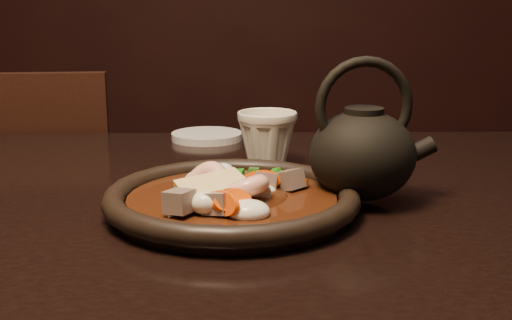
{
  "coord_description": "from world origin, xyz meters",
  "views": [
    {
      "loc": [
        0.18,
        -0.71,
        0.98
      ],
      "look_at": [
        0.19,
        0.03,
        0.8
      ],
      "focal_mm": 45.0,
      "sensor_mm": 36.0,
      "label": 1
    }
  ],
  "objects_px": {
    "table": "(96,270)",
    "tea_cup": "(267,137)",
    "plate": "(232,200)",
    "chair": "(30,251)",
    "teapot": "(363,150)"
  },
  "relations": [
    {
      "from": "table",
      "to": "tea_cup",
      "type": "distance_m",
      "value": 0.31
    },
    {
      "from": "table",
      "to": "plate",
      "type": "distance_m",
      "value": 0.19
    },
    {
      "from": "chair",
      "to": "plate",
      "type": "height_order",
      "value": "chair"
    },
    {
      "from": "table",
      "to": "teapot",
      "type": "relative_size",
      "value": 9.48
    },
    {
      "from": "table",
      "to": "plate",
      "type": "bearing_deg",
      "value": -5.49
    },
    {
      "from": "table",
      "to": "tea_cup",
      "type": "relative_size",
      "value": 18.44
    },
    {
      "from": "plate",
      "to": "chair",
      "type": "bearing_deg",
      "value": 126.55
    },
    {
      "from": "chair",
      "to": "plate",
      "type": "bearing_deg",
      "value": 121.15
    },
    {
      "from": "table",
      "to": "chair",
      "type": "height_order",
      "value": "chair"
    },
    {
      "from": "plate",
      "to": "teapot",
      "type": "relative_size",
      "value": 1.72
    },
    {
      "from": "plate",
      "to": "tea_cup",
      "type": "height_order",
      "value": "tea_cup"
    },
    {
      "from": "table",
      "to": "plate",
      "type": "height_order",
      "value": "plate"
    },
    {
      "from": "chair",
      "to": "teapot",
      "type": "height_order",
      "value": "teapot"
    },
    {
      "from": "chair",
      "to": "teapot",
      "type": "xyz_separation_m",
      "value": [
        0.6,
        -0.56,
        0.35
      ]
    },
    {
      "from": "plate",
      "to": "tea_cup",
      "type": "xyz_separation_m",
      "value": [
        0.05,
        0.21,
        0.03
      ]
    }
  ]
}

